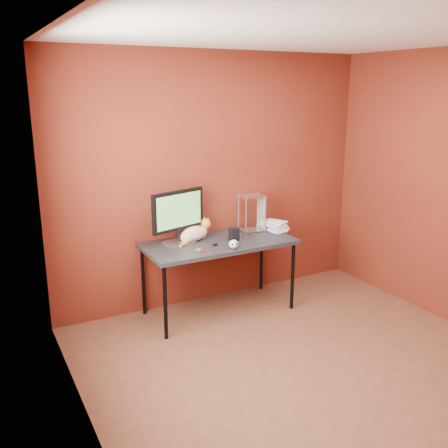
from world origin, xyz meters
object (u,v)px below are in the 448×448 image
desk (219,246)px  speaker (234,234)px  monitor (178,214)px  skull_mug (234,244)px  book_stack (270,178)px  cat (195,233)px

desk → speaker: (0.16, -0.02, 0.11)m
monitor → speaker: bearing=-33.8°
skull_mug → book_stack: (0.61, 0.32, 0.53)m
cat → speaker: cat is taller
skull_mug → desk: bearing=105.6°
book_stack → cat: bearing=173.8°
desk → monitor: size_ratio=2.53×
desk → cat: 0.27m
cat → speaker: size_ratio=3.41×
desk → monitor: bearing=158.7°
desk → book_stack: (0.63, 0.05, 0.63)m
skull_mug → book_stack: book_stack is taller
book_stack → monitor: bearing=174.7°
desk → skull_mug: 0.29m
desk → book_stack: 0.89m
desk → monitor: monitor is taller
book_stack → skull_mug: bearing=-152.0°
cat → book_stack: 0.97m
monitor → book_stack: (1.00, -0.09, 0.29)m
desk → speaker: 0.20m
desk → cat: bearing=144.4°
speaker → book_stack: book_stack is taller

